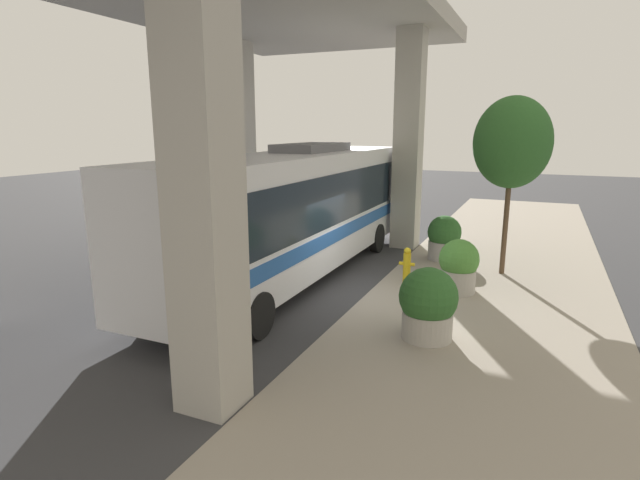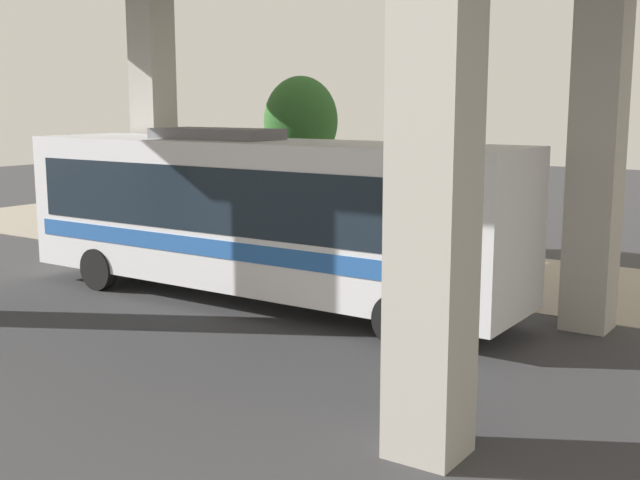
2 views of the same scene
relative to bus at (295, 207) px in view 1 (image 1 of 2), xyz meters
The scene contains 9 objects.
ground_plane 3.30m from the bus, 162.11° to the left, with size 80.00×80.00×0.00m, color #38383A.
sidewalk_strip 5.87m from the bus, behind, with size 6.00×40.00×0.02m.
overpass 5.39m from the bus, 26.80° to the left, with size 9.40×19.88×8.22m.
bus is the anchor object (origin of this frame).
fire_hydrant 3.58m from the bus, 166.89° to the right, with size 0.44×0.21×1.04m.
planter_front 5.39m from the bus, 133.88° to the right, with size 1.10×1.10×1.49m.
planter_middle 4.81m from the bus, behind, with size 1.05×1.05×1.46m.
planter_back 5.47m from the bus, 147.63° to the left, with size 1.21×1.21×1.53m.
street_tree_near 6.46m from the bus, 153.18° to the right, with size 2.17×2.17×5.19m.
Camera 1 is at (-3.96, 11.82, 4.31)m, focal length 28.00 mm.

